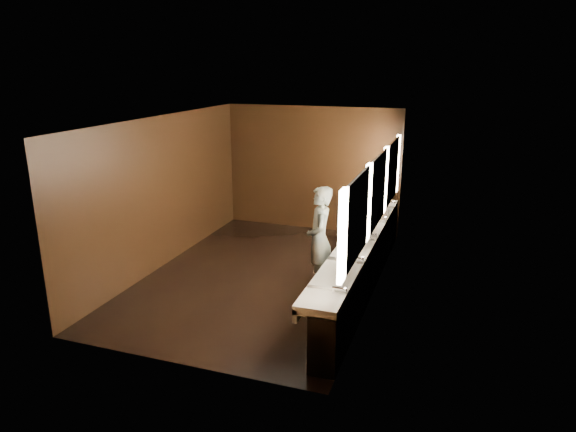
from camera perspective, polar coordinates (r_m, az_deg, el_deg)
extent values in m
plane|color=black|center=(9.38, -2.70, -6.64)|extent=(6.00, 6.00, 0.00)
cube|color=#2D2D2B|center=(8.66, -2.96, 10.64)|extent=(4.00, 6.00, 0.02)
cube|color=black|center=(11.68, 2.67, 5.26)|extent=(4.00, 0.02, 2.80)
cube|color=black|center=(6.37, -12.93, -5.00)|extent=(4.00, 0.02, 2.80)
cube|color=black|center=(9.82, -13.74, 2.60)|extent=(0.02, 6.00, 2.80)
cube|color=black|center=(8.40, 9.94, 0.48)|extent=(0.02, 6.00, 2.80)
cube|color=black|center=(8.76, 8.45, -5.68)|extent=(0.36, 5.40, 0.81)
cube|color=white|center=(8.61, 7.96, -2.87)|extent=(0.55, 5.40, 0.12)
cube|color=white|center=(8.69, 6.35, -3.20)|extent=(0.06, 5.40, 0.18)
cylinder|color=silver|center=(6.53, 5.74, -8.02)|extent=(0.18, 0.04, 0.04)
cylinder|color=silver|center=(7.52, 7.72, -4.67)|extent=(0.18, 0.04, 0.04)
cylinder|color=silver|center=(8.54, 9.21, -2.11)|extent=(0.18, 0.04, 0.04)
cylinder|color=silver|center=(9.57, 10.38, -0.10)|extent=(0.18, 0.04, 0.04)
cylinder|color=silver|center=(10.62, 11.32, 1.52)|extent=(0.18, 0.04, 0.04)
cube|color=#FFE6C3|center=(6.05, 6.05, -2.29)|extent=(0.06, 0.22, 1.15)
cube|color=white|center=(6.79, 7.73, -0.22)|extent=(0.03, 1.32, 1.15)
cube|color=#FFE6C3|center=(7.55, 8.84, 1.45)|extent=(0.06, 0.23, 1.15)
cube|color=white|center=(8.32, 9.96, 2.80)|extent=(0.03, 1.32, 1.15)
cube|color=#FFE6C3|center=(9.09, 10.70, 3.94)|extent=(0.06, 0.23, 1.15)
cube|color=white|center=(9.86, 11.50, 4.89)|extent=(0.03, 1.32, 1.15)
cube|color=#FFE6C3|center=(10.64, 12.03, 5.71)|extent=(0.06, 0.22, 1.15)
imported|color=#83ACC3|center=(8.54, 3.52, -2.59)|extent=(0.60, 0.75, 1.79)
cylinder|color=black|center=(8.23, 5.83, -7.80)|extent=(0.42, 0.42, 0.62)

